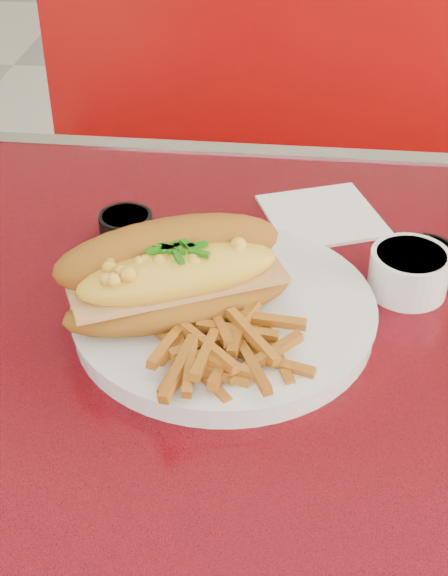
# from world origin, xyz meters

# --- Properties ---
(diner_table) EXTENTS (1.23, 0.83, 0.77)m
(diner_table) POSITION_xyz_m (0.00, 0.00, 0.61)
(diner_table) COLOR #B60B1A
(diner_table) RESTS_ON ground
(booth_bench_far) EXTENTS (1.20, 0.51, 0.90)m
(booth_bench_far) POSITION_xyz_m (0.00, 0.81, 0.29)
(booth_bench_far) COLOR #950B09
(booth_bench_far) RESTS_ON ground
(dinner_plate) EXTENTS (0.36, 0.36, 0.02)m
(dinner_plate) POSITION_xyz_m (-0.13, 0.03, 0.78)
(dinner_plate) COLOR white
(dinner_plate) RESTS_ON diner_table
(mac_hoagie) EXTENTS (0.24, 0.19, 0.10)m
(mac_hoagie) POSITION_xyz_m (-0.18, 0.02, 0.83)
(mac_hoagie) COLOR #A1611A
(mac_hoagie) RESTS_ON dinner_plate
(fries_pile) EXTENTS (0.15, 0.14, 0.03)m
(fries_pile) POSITION_xyz_m (-0.13, -0.04, 0.81)
(fries_pile) COLOR #C27721
(fries_pile) RESTS_ON dinner_plate
(fork) EXTENTS (0.02, 0.17, 0.00)m
(fork) POSITION_xyz_m (-0.07, 0.01, 0.79)
(fork) COLOR silver
(fork) RESTS_ON dinner_plate
(gravy_ramekin) EXTENTS (0.10, 0.10, 0.04)m
(gravy_ramekin) POSITION_xyz_m (0.05, 0.10, 0.79)
(gravy_ramekin) COLOR white
(gravy_ramekin) RESTS_ON diner_table
(sauce_cup_left) EXTENTS (0.07, 0.07, 0.03)m
(sauce_cup_left) POSITION_xyz_m (-0.26, 0.17, 0.79)
(sauce_cup_left) COLOR black
(sauce_cup_left) RESTS_ON diner_table
(sauce_cup_right) EXTENTS (0.07, 0.07, 0.03)m
(sauce_cup_right) POSITION_xyz_m (0.07, 0.14, 0.78)
(sauce_cup_right) COLOR black
(sauce_cup_right) RESTS_ON diner_table
(paper_napkin) EXTENTS (0.16, 0.16, 0.00)m
(paper_napkin) POSITION_xyz_m (-0.04, 0.24, 0.77)
(paper_napkin) COLOR white
(paper_napkin) RESTS_ON diner_table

